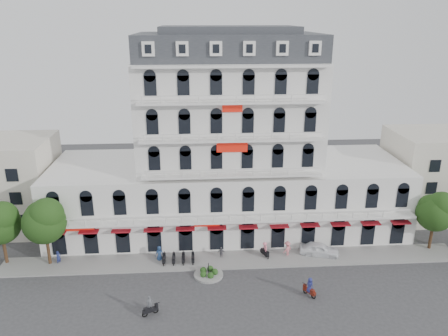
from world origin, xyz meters
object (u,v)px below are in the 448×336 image
parked_car (319,249)px  rider_east (310,287)px  rider_west (150,307)px  rider_center (265,249)px

parked_car → rider_east: size_ratio=2.19×
parked_car → rider_east: (-3.16, -7.81, 0.26)m
rider_west → rider_east: bearing=-20.9°
rider_west → rider_center: (12.44, 9.78, 0.08)m
parked_car → rider_west: rider_west is taller
rider_west → rider_center: size_ratio=1.07×
rider_east → rider_center: rider_east is taller
parked_car → rider_east: bearing=174.3°
rider_center → parked_car: bearing=67.3°
rider_west → parked_car: bearing=-0.7°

